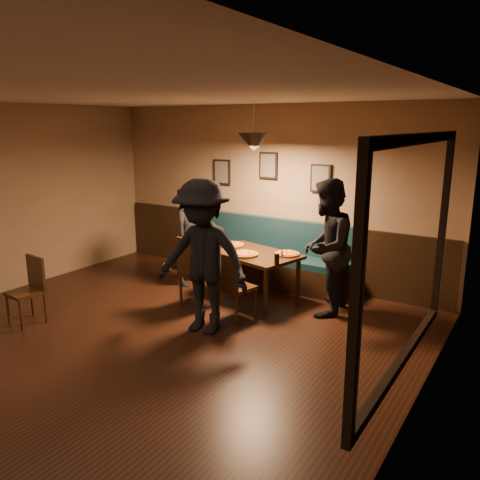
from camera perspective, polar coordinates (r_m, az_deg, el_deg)
The scene contains 27 objects.
floor at distance 5.59m, azimuth -15.23°, elevation -13.44°, with size 7.00×7.00×0.00m, color black.
ceiling at distance 5.01m, azimuth -17.29°, elevation 16.50°, with size 7.00×7.00×0.00m, color silver.
wall_back at distance 7.83m, azimuth 3.45°, elevation 5.52°, with size 6.00×6.00×0.00m, color #8C704F.
wall_right at distance 3.52m, azimuth 18.16°, elevation -5.20°, with size 7.00×7.00×0.00m, color #8C704F.
wainscot at distance 7.98m, azimuth 3.25°, elevation -0.92°, with size 5.88×0.06×1.00m, color black.
booth_bench at distance 7.75m, azimuth 2.26°, elevation -1.34°, with size 3.00×0.60×1.00m, color #0F232D, non-canonical shape.
window_frame at distance 3.97m, azimuth 19.58°, elevation -1.71°, with size 0.06×2.56×1.86m, color black.
window_glass at distance 3.98m, azimuth 19.17°, elevation -1.65°, with size 2.40×2.40×0.00m, color black.
picture_left at distance 8.24m, azimuth -2.14°, elevation 8.04°, with size 0.32×0.04×0.42m, color black.
picture_center at distance 7.75m, azimuth 3.39°, elevation 8.79°, with size 0.32×0.04×0.42m, color black.
picture_right at distance 7.37m, azimuth 9.52°, elevation 7.21°, with size 0.32×0.04×0.42m, color black.
pendant_lamp at distance 6.69m, azimuth 1.66°, elevation 11.49°, with size 0.44×0.44×0.25m, color black.
dining_table at distance 7.02m, azimuth 1.55°, elevation -4.23°, with size 1.29×0.83×0.69m, color black.
chair_near_left at distance 6.71m, azimuth -4.81°, elevation -3.77°, with size 0.44×0.44×1.00m, color #311D0D, non-canonical shape.
chair_near_right at distance 6.27m, azimuth -0.39°, elevation -5.44°, with size 0.40×0.40×0.90m, color black, non-canonical shape.
diner_left at distance 7.60m, azimuth -6.06°, elevation 0.39°, with size 0.56×0.37×1.54m, color black.
diner_right at distance 6.43m, azimuth 10.15°, elevation -0.90°, with size 0.88×0.69×1.82m, color black.
diner_front at distance 5.78m, azimuth -4.44°, elevation -2.06°, with size 1.21×0.70×1.88m, color black.
pizza_a at distance 7.29m, azimuth -0.93°, elevation -0.56°, with size 0.36×0.36×0.04m, color gold.
pizza_b at distance 6.77m, azimuth 0.57°, elevation -1.66°, with size 0.38×0.38×0.04m, color orange.
pizza_c at distance 6.82m, azimuth 5.59°, elevation -1.63°, with size 0.35×0.35×0.04m, color orange.
soda_glass at distance 6.35m, azimuth 4.37°, elevation -2.24°, with size 0.07×0.07×0.15m, color black.
tabasco_bottle at distance 6.67m, azimuth 4.98°, elevation -1.62°, with size 0.03×0.03×0.11m, color #A92005.
napkin_a at distance 7.44m, azimuth -1.05°, elevation -0.40°, with size 0.16×0.16×0.01m, color #1C6B24.
napkin_b at distance 7.00m, azimuth -3.77°, elevation -1.34°, with size 0.13×0.13×0.01m, color #20783B.
cutlery_set at distance 6.60m, azimuth -0.16°, elevation -2.24°, with size 0.02×0.18×0.00m, color silver.
cafe_chair_far at distance 6.72m, azimuth -24.10°, elevation -5.57°, with size 0.38×0.38×0.86m, color black, non-canonical shape.
Camera 1 is at (3.80, -3.25, 2.49)m, focal length 36.08 mm.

